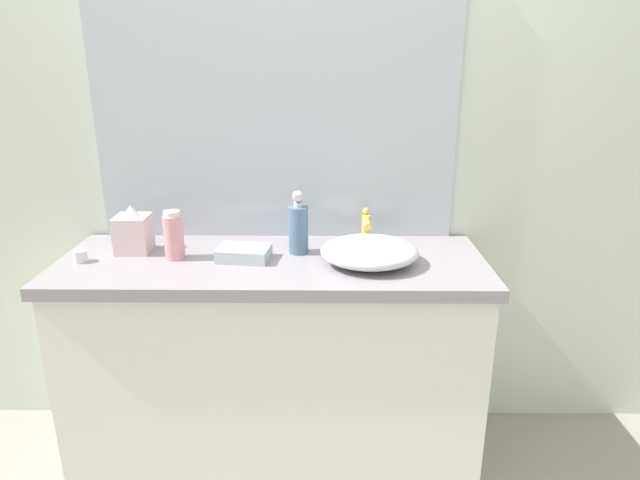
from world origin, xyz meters
TOP-DOWN VIEW (x-y plane):
  - bathroom_wall_rear at (0.00, 0.73)m, footprint 6.00×0.06m
  - vanity_counter at (-0.09, 0.41)m, footprint 1.54×0.56m
  - wall_mirror_panel at (-0.09, 0.69)m, footprint 1.40×0.01m
  - sink_basin at (0.26, 0.37)m, footprint 0.35×0.32m
  - faucet at (0.26, 0.54)m, footprint 0.03×0.14m
  - soap_dispenser at (-0.00, 0.48)m, footprint 0.07×0.07m
  - lotion_bottle at (-0.45, 0.41)m, footprint 0.07×0.07m
  - tissue_box at (-0.62, 0.49)m, footprint 0.12×0.12m
  - candle_jar at (-0.77, 0.37)m, footprint 0.05×0.05m
  - folded_hand_towel at (-0.19, 0.41)m, footprint 0.20×0.15m

SIDE VIEW (x-z plane):
  - vanity_counter at x=-0.09m, z-range 0.00..0.86m
  - candle_jar at x=-0.77m, z-range 0.86..0.90m
  - folded_hand_towel at x=-0.19m, z-range 0.86..0.91m
  - sink_basin at x=0.26m, z-range 0.86..0.95m
  - tissue_box at x=-0.62m, z-range 0.85..1.03m
  - faucet at x=0.26m, z-range 0.87..1.02m
  - lotion_bottle at x=-0.45m, z-range 0.86..1.04m
  - soap_dispenser at x=0.00m, z-range 0.84..1.08m
  - bathroom_wall_rear at x=0.00m, z-range 0.00..2.60m
  - wall_mirror_panel at x=-0.09m, z-range 0.86..1.94m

